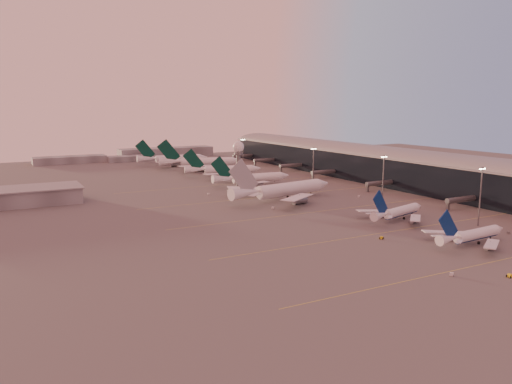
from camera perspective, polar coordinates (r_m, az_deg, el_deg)
name	(u,v)px	position (r m, az deg, el deg)	size (l,w,h in m)	color
ground	(371,244)	(187.90, 13.00, -5.79)	(700.00, 700.00, 0.00)	#5B5858
taxiway_markings	(342,208)	(248.44, 9.77, -1.83)	(180.00, 185.25, 0.02)	gold
terminal	(386,166)	(337.44, 14.67, 2.90)	(57.00, 362.00, 23.04)	black
radar_tower	(238,156)	(285.99, -2.02, 4.10)	(6.40, 6.40, 31.10)	#575A5E
mast_a	(481,194)	(226.73, 24.28, -0.17)	(3.60, 0.56, 25.00)	#575A5E
mast_b	(383,177)	(261.30, 14.33, 1.64)	(3.60, 0.56, 25.00)	#575A5E
mast_c	(313,166)	(300.89, 6.56, 2.95)	(3.60, 0.56, 25.00)	#575A5E
mast_d	(243,153)	(377.03, -1.50, 4.42)	(3.60, 0.56, 25.00)	#575A5E
distant_horizon	(140,155)	(478.97, -13.16, 4.17)	(165.00, 37.50, 9.00)	slate
narrowbody_near	(472,237)	(197.44, 23.48, -4.71)	(37.89, 30.17, 14.80)	white
narrowbody_mid	(398,213)	(227.78, 15.96, -2.35)	(38.59, 30.39, 15.41)	white
widebody_white	(283,192)	(265.11, 3.15, -0.04)	(68.22, 54.22, 24.16)	white
greentail_a	(252,180)	(313.54, -0.44, 1.40)	(53.74, 43.33, 19.51)	white
greentail_b	(224,171)	(353.00, -3.72, 2.36)	(54.19, 43.20, 20.12)	white
greentail_c	(201,164)	(394.32, -6.26, 3.22)	(64.49, 51.36, 24.04)	white
greentail_d	(173,160)	(426.11, -9.44, 3.60)	(60.54, 48.62, 22.04)	white
gsv_truck_a	(452,272)	(160.82, 21.49, -8.52)	(5.69, 4.40, 2.20)	silver
gsv_tug_near	(510,276)	(166.43, 27.02, -8.53)	(2.13, 3.52, 1.00)	yellow
gsv_catering_a	(509,229)	(220.42, 26.95, -3.83)	(4.54, 2.56, 3.53)	#5C5F61
gsv_tug_mid	(382,238)	(195.06, 14.16, -5.11)	(3.44, 3.88, 0.95)	yellow
gsv_truck_b	(405,206)	(255.02, 16.71, -1.58)	(5.06, 3.54, 1.93)	silver
gsv_truck_c	(273,207)	(242.90, 1.99, -1.69)	(5.65, 4.50, 2.19)	silver
gsv_catering_b	(359,194)	(279.58, 11.72, -0.18)	(5.02, 2.99, 3.85)	silver
gsv_tug_far	(280,194)	(281.24, 2.80, -0.22)	(2.39, 3.60, 0.97)	silver
gsv_truck_d	(208,193)	(281.76, -5.48, -0.11)	(3.08, 5.62, 2.15)	silver
gsv_tug_hangar	(278,178)	(344.37, 2.49, 1.66)	(3.54, 2.64, 0.90)	#5C5F61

